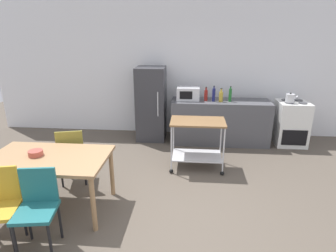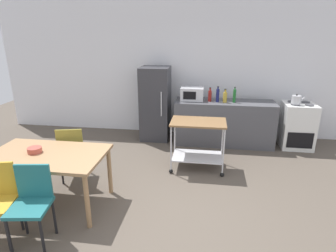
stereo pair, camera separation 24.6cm
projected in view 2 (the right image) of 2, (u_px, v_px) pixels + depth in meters
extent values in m
plane|color=brown|center=(159.00, 214.00, 3.67)|extent=(12.00, 12.00, 0.00)
cube|color=white|center=(184.00, 69.00, 6.21)|extent=(8.40, 0.12, 2.90)
cube|color=#4C4C51|center=(224.00, 123.00, 5.84)|extent=(2.00, 0.64, 0.90)
cube|color=#A37A51|center=(46.00, 155.00, 3.65)|extent=(1.50, 0.90, 0.04)
cylinder|color=#A37A51|center=(87.00, 202.00, 3.31)|extent=(0.06, 0.06, 0.71)
cylinder|color=#A37A51|center=(21.00, 164.00, 4.23)|extent=(0.06, 0.06, 0.71)
cylinder|color=#A37A51|center=(110.00, 171.00, 4.05)|extent=(0.06, 0.06, 0.71)
cube|color=olive|center=(74.00, 151.00, 4.42)|extent=(0.49, 0.49, 0.04)
cube|color=olive|center=(70.00, 142.00, 4.18)|extent=(0.38, 0.12, 0.40)
cylinder|color=black|center=(88.00, 160.00, 4.68)|extent=(0.03, 0.03, 0.45)
cylinder|color=black|center=(67.00, 161.00, 4.64)|extent=(0.03, 0.03, 0.45)
cylinder|color=black|center=(85.00, 170.00, 4.36)|extent=(0.03, 0.03, 0.45)
cylinder|color=black|center=(62.00, 171.00, 4.32)|extent=(0.03, 0.03, 0.45)
cylinder|color=black|center=(7.00, 233.00, 2.99)|extent=(0.03, 0.03, 0.45)
cylinder|color=black|center=(20.00, 214.00, 3.31)|extent=(0.03, 0.03, 0.45)
cube|color=#1E666B|center=(29.00, 208.00, 3.01)|extent=(0.46, 0.46, 0.04)
cube|color=#1E666B|center=(34.00, 181.00, 3.11)|extent=(0.38, 0.09, 0.40)
cylinder|color=black|center=(9.00, 238.00, 2.93)|extent=(0.03, 0.03, 0.45)
cylinder|color=black|center=(42.00, 238.00, 2.93)|extent=(0.03, 0.03, 0.45)
cylinder|color=black|center=(25.00, 217.00, 3.25)|extent=(0.03, 0.03, 0.45)
cylinder|color=black|center=(54.00, 217.00, 3.25)|extent=(0.03, 0.03, 0.45)
cube|color=white|center=(297.00, 126.00, 5.66)|extent=(0.60, 0.60, 0.90)
cube|color=black|center=(300.00, 140.00, 5.44)|extent=(0.48, 0.01, 0.32)
cylinder|color=#47474C|center=(295.00, 105.00, 5.42)|extent=(0.16, 0.16, 0.02)
cylinder|color=#47474C|center=(310.00, 105.00, 5.39)|extent=(0.16, 0.16, 0.02)
cylinder|color=#47474C|center=(292.00, 102.00, 5.65)|extent=(0.16, 0.16, 0.02)
cylinder|color=#47474C|center=(306.00, 102.00, 5.61)|extent=(0.16, 0.16, 0.02)
cube|color=#333338|center=(155.00, 104.00, 6.03)|extent=(0.60, 0.60, 1.55)
cylinder|color=silver|center=(161.00, 104.00, 5.68)|extent=(0.02, 0.02, 0.50)
cube|color=brown|center=(198.00, 122.00, 4.63)|extent=(0.90, 0.56, 0.03)
cube|color=silver|center=(197.00, 156.00, 4.83)|extent=(0.83, 0.52, 0.02)
cylinder|color=silver|center=(171.00, 148.00, 4.58)|extent=(0.02, 0.02, 0.76)
sphere|color=black|center=(171.00, 171.00, 4.71)|extent=(0.07, 0.07, 0.07)
cylinder|color=silver|center=(224.00, 151.00, 4.46)|extent=(0.02, 0.02, 0.76)
sphere|color=black|center=(222.00, 175.00, 4.59)|extent=(0.07, 0.07, 0.07)
cylinder|color=silver|center=(175.00, 137.00, 5.04)|extent=(0.02, 0.02, 0.76)
sphere|color=black|center=(175.00, 158.00, 5.18)|extent=(0.07, 0.07, 0.07)
cylinder|color=silver|center=(222.00, 140.00, 4.93)|extent=(0.02, 0.02, 0.76)
sphere|color=black|center=(221.00, 161.00, 5.06)|extent=(0.07, 0.07, 0.07)
cube|color=silver|center=(192.00, 94.00, 5.78)|extent=(0.46, 0.34, 0.26)
cube|color=black|center=(190.00, 96.00, 5.62)|extent=(0.25, 0.01, 0.16)
cylinder|color=maroon|center=(210.00, 96.00, 5.68)|extent=(0.07, 0.07, 0.21)
cylinder|color=maroon|center=(210.00, 89.00, 5.63)|extent=(0.03, 0.03, 0.06)
cylinder|color=black|center=(210.00, 88.00, 5.62)|extent=(0.03, 0.03, 0.01)
cylinder|color=navy|center=(218.00, 96.00, 5.62)|extent=(0.06, 0.06, 0.26)
cylinder|color=navy|center=(218.00, 88.00, 5.57)|extent=(0.03, 0.03, 0.05)
cylinder|color=black|center=(218.00, 87.00, 5.56)|extent=(0.03, 0.03, 0.01)
cylinder|color=gold|center=(225.00, 98.00, 5.59)|extent=(0.08, 0.08, 0.20)
cylinder|color=gold|center=(225.00, 91.00, 5.55)|extent=(0.04, 0.04, 0.06)
cylinder|color=black|center=(225.00, 89.00, 5.54)|extent=(0.04, 0.04, 0.01)
cylinder|color=#1E6628|center=(234.00, 96.00, 5.58)|extent=(0.06, 0.06, 0.26)
cylinder|color=#1E6628|center=(235.00, 89.00, 5.54)|extent=(0.03, 0.03, 0.04)
cylinder|color=black|center=(235.00, 87.00, 5.53)|extent=(0.03, 0.03, 0.01)
cylinder|color=#B24C3F|center=(35.00, 150.00, 3.67)|extent=(0.18, 0.18, 0.07)
cylinder|color=silver|center=(296.00, 100.00, 5.41)|extent=(0.17, 0.17, 0.16)
sphere|color=black|center=(297.00, 95.00, 5.38)|extent=(0.03, 0.03, 0.03)
cylinder|color=silver|center=(303.00, 99.00, 5.39)|extent=(0.08, 0.02, 0.07)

